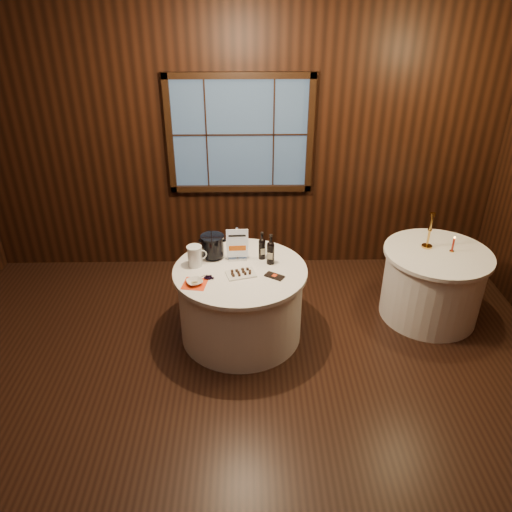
{
  "coord_description": "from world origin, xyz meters",
  "views": [
    {
      "loc": [
        0.07,
        -3.06,
        3.2
      ],
      "look_at": [
        0.15,
        0.9,
        0.97
      ],
      "focal_mm": 35.0,
      "sensor_mm": 36.0,
      "label": 1
    }
  ],
  "objects_px": {
    "ice_bucket": "(213,246)",
    "cracker_bowl": "(195,282)",
    "brass_candlestick": "(429,235)",
    "red_candle": "(453,246)",
    "sign_stand": "(237,249)",
    "port_bottle_left": "(262,247)",
    "port_bottle_right": "(271,251)",
    "main_table": "(241,302)",
    "side_table": "(432,284)",
    "chocolate_plate": "(241,273)",
    "grape_bunch": "(209,277)",
    "glass_pitcher": "(195,256)",
    "chocolate_box": "(274,276)"
  },
  "relations": [
    {
      "from": "ice_bucket",
      "to": "chocolate_plate",
      "type": "relative_size",
      "value": 0.78
    },
    {
      "from": "red_candle",
      "to": "glass_pitcher",
      "type": "bearing_deg",
      "value": -174.88
    },
    {
      "from": "sign_stand",
      "to": "chocolate_plate",
      "type": "bearing_deg",
      "value": -85.49
    },
    {
      "from": "sign_stand",
      "to": "glass_pitcher",
      "type": "distance_m",
      "value": 0.42
    },
    {
      "from": "side_table",
      "to": "red_candle",
      "type": "bearing_deg",
      "value": 2.12
    },
    {
      "from": "ice_bucket",
      "to": "cracker_bowl",
      "type": "distance_m",
      "value": 0.52
    },
    {
      "from": "port_bottle_right",
      "to": "port_bottle_left",
      "type": "bearing_deg",
      "value": 143.0
    },
    {
      "from": "sign_stand",
      "to": "glass_pitcher",
      "type": "height_order",
      "value": "sign_stand"
    },
    {
      "from": "chocolate_box",
      "to": "red_candle",
      "type": "xyz_separation_m",
      "value": [
        1.81,
        0.45,
        0.06
      ]
    },
    {
      "from": "chocolate_box",
      "to": "cracker_bowl",
      "type": "distance_m",
      "value": 0.73
    },
    {
      "from": "port_bottle_right",
      "to": "ice_bucket",
      "type": "height_order",
      "value": "port_bottle_right"
    },
    {
      "from": "main_table",
      "to": "chocolate_plate",
      "type": "relative_size",
      "value": 4.2
    },
    {
      "from": "port_bottle_right",
      "to": "grape_bunch",
      "type": "bearing_deg",
      "value": -140.31
    },
    {
      "from": "ice_bucket",
      "to": "red_candle",
      "type": "distance_m",
      "value": 2.4
    },
    {
      "from": "sign_stand",
      "to": "port_bottle_left",
      "type": "distance_m",
      "value": 0.24
    },
    {
      "from": "port_bottle_left",
      "to": "cracker_bowl",
      "type": "bearing_deg",
      "value": -161.68
    },
    {
      "from": "grape_bunch",
      "to": "main_table",
      "type": "bearing_deg",
      "value": 29.81
    },
    {
      "from": "chocolate_box",
      "to": "brass_candlestick",
      "type": "distance_m",
      "value": 1.69
    },
    {
      "from": "chocolate_plate",
      "to": "grape_bunch",
      "type": "relative_size",
      "value": 2.06
    },
    {
      "from": "main_table",
      "to": "ice_bucket",
      "type": "relative_size",
      "value": 5.41
    },
    {
      "from": "side_table",
      "to": "sign_stand",
      "type": "distance_m",
      "value": 2.09
    },
    {
      "from": "main_table",
      "to": "side_table",
      "type": "bearing_deg",
      "value": 8.53
    },
    {
      "from": "glass_pitcher",
      "to": "brass_candlestick",
      "type": "distance_m",
      "value": 2.36
    },
    {
      "from": "chocolate_box",
      "to": "grape_bunch",
      "type": "bearing_deg",
      "value": -145.08
    },
    {
      "from": "ice_bucket",
      "to": "chocolate_plate",
      "type": "height_order",
      "value": "ice_bucket"
    },
    {
      "from": "port_bottle_left",
      "to": "glass_pitcher",
      "type": "distance_m",
      "value": 0.66
    },
    {
      "from": "brass_candlestick",
      "to": "red_candle",
      "type": "bearing_deg",
      "value": -24.21
    },
    {
      "from": "side_table",
      "to": "chocolate_plate",
      "type": "relative_size",
      "value": 3.54
    },
    {
      "from": "port_bottle_right",
      "to": "chocolate_box",
      "type": "distance_m",
      "value": 0.28
    },
    {
      "from": "main_table",
      "to": "sign_stand",
      "type": "xyz_separation_m",
      "value": [
        -0.03,
        0.19,
        0.5
      ]
    },
    {
      "from": "side_table",
      "to": "glass_pitcher",
      "type": "distance_m",
      "value": 2.49
    },
    {
      "from": "port_bottle_left",
      "to": "brass_candlestick",
      "type": "bearing_deg",
      "value": -11.47
    },
    {
      "from": "port_bottle_left",
      "to": "port_bottle_right",
      "type": "height_order",
      "value": "port_bottle_right"
    },
    {
      "from": "brass_candlestick",
      "to": "red_candle",
      "type": "xyz_separation_m",
      "value": [
        0.22,
        -0.1,
        -0.07
      ]
    },
    {
      "from": "side_table",
      "to": "cracker_bowl",
      "type": "bearing_deg",
      "value": -167.02
    },
    {
      "from": "port_bottle_right",
      "to": "main_table",
      "type": "bearing_deg",
      "value": -145.54
    },
    {
      "from": "main_table",
      "to": "port_bottle_right",
      "type": "distance_m",
      "value": 0.6
    },
    {
      "from": "port_bottle_right",
      "to": "cracker_bowl",
      "type": "height_order",
      "value": "port_bottle_right"
    },
    {
      "from": "port_bottle_right",
      "to": "grape_bunch",
      "type": "height_order",
      "value": "port_bottle_right"
    },
    {
      "from": "port_bottle_right",
      "to": "brass_candlestick",
      "type": "relative_size",
      "value": 0.81
    },
    {
      "from": "port_bottle_right",
      "to": "chocolate_box",
      "type": "bearing_deg",
      "value": -69.03
    },
    {
      "from": "glass_pitcher",
      "to": "port_bottle_left",
      "type": "bearing_deg",
      "value": -4.71
    },
    {
      "from": "chocolate_plate",
      "to": "red_candle",
      "type": "height_order",
      "value": "red_candle"
    },
    {
      "from": "side_table",
      "to": "port_bottle_left",
      "type": "bearing_deg",
      "value": -176.94
    },
    {
      "from": "chocolate_box",
      "to": "chocolate_plate",
      "type": "bearing_deg",
      "value": -154.63
    },
    {
      "from": "side_table",
      "to": "cracker_bowl",
      "type": "height_order",
      "value": "cracker_bowl"
    },
    {
      "from": "side_table",
      "to": "red_candle",
      "type": "relative_size",
      "value": 6.32
    },
    {
      "from": "chocolate_plate",
      "to": "chocolate_box",
      "type": "bearing_deg",
      "value": -7.68
    },
    {
      "from": "brass_candlestick",
      "to": "red_candle",
      "type": "height_order",
      "value": "brass_candlestick"
    },
    {
      "from": "port_bottle_left",
      "to": "glass_pitcher",
      "type": "bearing_deg",
      "value": 173.17
    }
  ]
}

